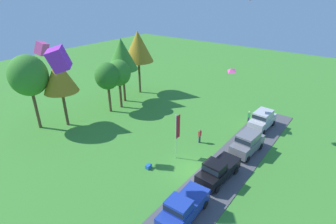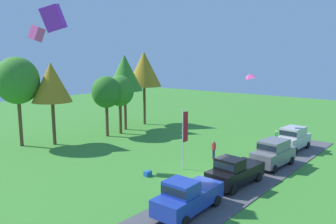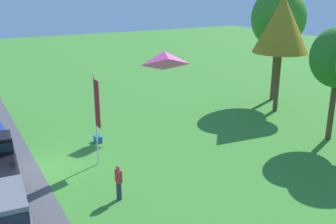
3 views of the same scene
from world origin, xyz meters
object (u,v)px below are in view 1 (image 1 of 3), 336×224
at_px(car_pickup_near_entrance, 218,170).
at_px(car_suv_far_end, 248,142).
at_px(car_suv_by_flagpole, 262,119).
at_px(flag_banner, 177,130).
at_px(person_beside_suv, 249,117).
at_px(kite_diamond_low_drifter, 231,70).
at_px(car_pickup_mid_row, 183,208).
at_px(tree_lone_near, 107,76).
at_px(kite_box_over_trees, 42,49).
at_px(tree_left_of_center, 122,54).
at_px(tree_far_left, 119,73).
at_px(tree_center_back, 59,76).
at_px(person_on_lawn, 200,136).
at_px(tree_right_of_center, 28,76).
at_px(tree_far_right, 138,47).
at_px(cooler_box, 149,167).
at_px(kite_box_trailing_tail, 59,59).

height_order(car_pickup_near_entrance, car_suv_far_end, car_suv_far_end).
height_order(car_suv_by_flagpole, flag_banner, flag_banner).
xyz_separation_m(car_suv_far_end, person_beside_suv, (6.65, 2.45, -0.42)).
distance_m(car_suv_far_end, car_suv_by_flagpole, 6.35).
bearing_deg(car_pickup_near_entrance, kite_diamond_low_drifter, 22.30).
height_order(car_pickup_mid_row, tree_lone_near, tree_lone_near).
height_order(car_pickup_mid_row, kite_box_over_trees, kite_box_over_trees).
distance_m(car_pickup_near_entrance, car_suv_by_flagpole, 12.28).
bearing_deg(tree_lone_near, tree_left_of_center, 16.28).
bearing_deg(tree_lone_near, tree_far_left, -4.72).
xyz_separation_m(car_suv_by_flagpole, flag_banner, (-11.53, 4.89, 1.91)).
height_order(car_suv_by_flagpole, tree_center_back, tree_center_back).
xyz_separation_m(person_on_lawn, person_beside_suv, (8.01, -2.60, 0.00)).
relative_size(car_suv_by_flagpole, person_on_lawn, 2.75).
height_order(tree_right_of_center, tree_far_right, tree_far_right).
bearing_deg(tree_center_back, cooler_box, -92.13).
distance_m(tree_left_of_center, cooler_box, 19.16).
bearing_deg(tree_left_of_center, person_on_lawn, -102.56).
bearing_deg(car_suv_by_flagpole, flag_banner, 157.02).
xyz_separation_m(tree_right_of_center, tree_left_of_center, (12.71, -2.26, 0.48)).
bearing_deg(tree_right_of_center, car_suv_far_end, -65.39).
xyz_separation_m(tree_far_left, cooler_box, (-8.64, -12.91, -5.05)).
bearing_deg(cooler_box, flag_banner, -17.83).
xyz_separation_m(car_pickup_mid_row, flag_banner, (6.40, 5.12, 2.10)).
xyz_separation_m(car_suv_far_end, tree_left_of_center, (2.14, 20.80, 6.04)).
bearing_deg(kite_box_trailing_tail, flag_banner, -22.09).
height_order(cooler_box, kite_box_trailing_tail, kite_box_trailing_tail).
distance_m(tree_left_of_center, tree_far_right, 4.29).
distance_m(tree_right_of_center, tree_center_back, 3.35).
height_order(tree_far_left, kite_box_trailing_tail, kite_box_trailing_tail).
bearing_deg(kite_box_over_trees, kite_diamond_low_drifter, -35.29).
distance_m(car_suv_far_end, tree_left_of_center, 21.77).
bearing_deg(car_pickup_mid_row, car_suv_far_end, -1.88).
distance_m(person_on_lawn, tree_center_back, 18.14).
bearing_deg(person_beside_suv, car_suv_by_flagpole, -99.96).
bearing_deg(kite_box_over_trees, kite_box_trailing_tail, -109.50).
xyz_separation_m(car_pickup_mid_row, car_suv_far_end, (11.61, -0.38, 0.19)).
bearing_deg(tree_far_right, tree_left_of_center, -171.00).
relative_size(car_pickup_mid_row, tree_lone_near, 0.71).
relative_size(car_suv_far_end, person_beside_suv, 2.76).
bearing_deg(tree_lone_near, flag_banner, -103.42).
xyz_separation_m(tree_lone_near, kite_diamond_low_drifter, (5.86, -15.13, 2.17)).
bearing_deg(cooler_box, person_on_lawn, -11.88).
xyz_separation_m(car_suv_by_flagpole, tree_lone_near, (-8.16, 19.03, 3.95)).
relative_size(tree_right_of_center, cooler_box, 16.65).
relative_size(tree_left_of_center, kite_diamond_low_drifter, 9.63).
bearing_deg(person_on_lawn, flag_banner, 173.46).
height_order(car_suv_by_flagpole, tree_right_of_center, tree_right_of_center).
xyz_separation_m(car_suv_far_end, tree_far_right, (6.36, 21.47, 6.41)).
xyz_separation_m(car_pickup_near_entrance, tree_center_back, (-2.03, 20.53, 5.53)).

